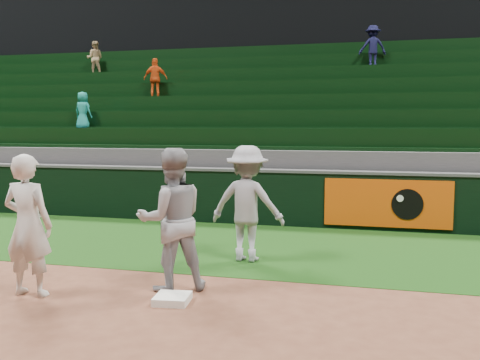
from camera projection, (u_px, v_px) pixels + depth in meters
The scene contains 9 objects.
ground at pixel (160, 293), 7.14m from camera, with size 70.00×70.00×0.00m, color brown.
foul_grass at pixel (223, 244), 10.03m from camera, with size 36.00×4.20×0.01m, color #12370D.
upper_deck at pixel (315, 38), 23.34m from camera, with size 40.00×12.00×12.00m, color black.
first_base at pixel (172, 299), 6.74m from camera, with size 0.43×0.43×0.10m, color white.
first_baseman at pixel (28, 225), 6.95m from camera, with size 0.68×0.45×1.87m, color silver.
baserunner at pixel (172, 220), 7.19m from camera, with size 0.94×0.73×1.93m, color #9698A0.
base_coach at pixel (247, 204), 8.73m from camera, with size 1.22×0.70×1.90m, color #9A9CA7.
field_wall at pixel (251, 196), 12.08m from camera, with size 36.00×0.45×1.25m.
stadium_seating at pixel (280, 143), 15.61m from camera, with size 36.00×5.95×5.16m.
Camera 1 is at (2.77, -6.46, 2.24)m, focal length 40.00 mm.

